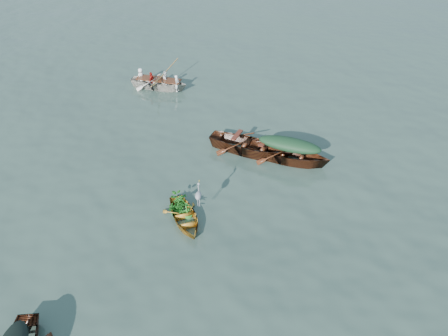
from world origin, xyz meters
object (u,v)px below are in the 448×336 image
object	(u,v)px
yellow_dinghy	(185,221)
rowed_boat	(160,89)
green_tarp_boat	(288,161)
heron	(199,199)
open_wooden_boat	(250,153)

from	to	relation	value
yellow_dinghy	rowed_boat	xyz separation A→B (m)	(-2.99, 10.21, 0.00)
green_tarp_boat	heron	bearing A→B (deg)	154.74
open_wooden_boat	rowed_boat	distance (m)	7.72
green_tarp_boat	yellow_dinghy	bearing A→B (deg)	152.99
heron	yellow_dinghy	bearing A→B (deg)	-174.81
open_wooden_boat	green_tarp_boat	bearing A→B (deg)	-86.45
yellow_dinghy	open_wooden_boat	world-z (taller)	open_wooden_boat
open_wooden_boat	heron	world-z (taller)	heron
yellow_dinghy	heron	bearing A→B (deg)	5.19
green_tarp_boat	open_wooden_boat	bearing A→B (deg)	90.00
yellow_dinghy	green_tarp_boat	xyz separation A→B (m)	(3.71, 3.96, 0.00)
rowed_boat	heron	xyz separation A→B (m)	(3.47, -9.92, 0.83)
green_tarp_boat	open_wooden_boat	size ratio (longest dim) A/B	0.94
green_tarp_boat	open_wooden_boat	xyz separation A→B (m)	(-1.60, 0.46, 0.00)
rowed_boat	green_tarp_boat	bearing A→B (deg)	-122.02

